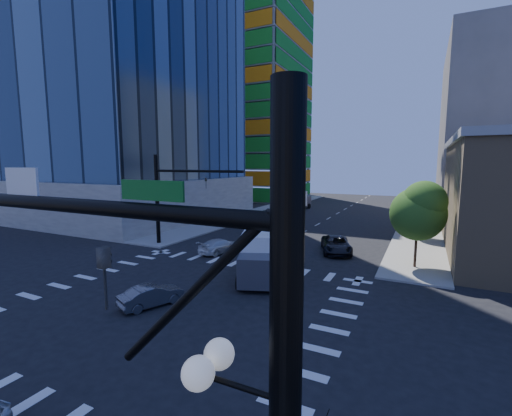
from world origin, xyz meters
The scene contains 15 objects.
ground centered at (0.00, 0.00, 0.00)m, with size 160.00×160.00×0.00m, color black.
road_markings centered at (0.00, 0.00, 0.01)m, with size 20.00×20.00×0.01m, color silver.
sidewalk_ne centered at (12.50, 40.00, 0.07)m, with size 5.00×60.00×0.15m, color gray.
sidewalk_nw centered at (-12.50, 40.00, 0.07)m, with size 5.00×60.00×0.15m, color gray.
construction_building centered at (-27.41, 61.93, 24.61)m, with size 25.16×34.50×70.60m.
signal_mast_se centered at (10.60, -11.50, 5.01)m, with size 10.51×2.48×9.00m.
signal_mast_nw centered at (-10.00, 11.50, 5.49)m, with size 10.20×0.40×9.00m.
tree_south centered at (12.63, 13.90, 4.69)m, with size 4.16×4.16×6.82m.
tree_north centered at (12.93, 25.90, 3.99)m, with size 3.54×3.52×5.78m.
car_nb_far centered at (5.76, 16.19, 0.75)m, with size 2.50×5.42×1.51m, color black.
car_sb_near centered at (-3.88, 11.35, 0.66)m, with size 1.84×4.52×1.31m, color white.
car_sb_mid centered at (-8.50, 32.39, 0.66)m, with size 1.56×3.88×1.32m, color #ABADB3.
car_sb_cross centered at (-1.02, -0.65, 0.62)m, with size 1.31×3.75×1.24m, color #535359.
box_truck_near centered at (2.50, 6.48, 1.47)m, with size 4.81×6.88×3.32m.
box_truck_far centered at (-7.78, 43.45, 1.48)m, with size 3.72×6.72×3.34m.
Camera 1 is at (12.87, -15.07, 8.21)m, focal length 24.00 mm.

